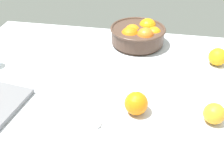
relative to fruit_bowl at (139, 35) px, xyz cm
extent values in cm
cube|color=silver|center=(-2.13, -36.90, -6.55)|extent=(143.86, 101.87, 3.00)
cylinder|color=#473328|center=(-0.44, 0.16, -4.45)|extent=(22.39, 22.39, 1.20)
cylinder|color=#473328|center=(-0.44, 0.16, -0.52)|extent=(24.34, 24.34, 6.66)
torus|color=#473328|center=(-0.44, 0.16, 2.81)|extent=(25.54, 25.54, 1.20)
sphere|color=orange|center=(7.04, -0.46, 0.99)|extent=(6.85, 6.85, 6.85)
sphere|color=orange|center=(3.61, 5.85, 1.26)|extent=(8.48, 8.48, 8.48)
sphere|color=orange|center=(-3.02, 0.89, 0.26)|extent=(7.84, 7.84, 7.84)
sphere|color=orange|center=(-3.70, -4.03, 0.79)|extent=(8.44, 8.44, 8.44)
sphere|color=orange|center=(3.38, -4.90, 1.83)|extent=(7.76, 7.76, 7.76)
sphere|color=orange|center=(28.56, -47.45, -1.64)|extent=(6.82, 6.82, 6.82)
sphere|color=orange|center=(34.07, -11.93, -1.37)|extent=(7.38, 7.38, 7.38)
sphere|color=orange|center=(4.01, -47.47, -1.17)|extent=(7.76, 7.76, 7.76)
ellipsoid|color=silver|center=(-7.04, -55.69, -4.55)|extent=(2.73, 3.52, 1.00)
cylinder|color=silver|center=(-5.82, -63.04, -4.70)|extent=(2.60, 11.66, 0.70)
camera|label=1|loc=(7.98, -113.64, 55.79)|focal=42.88mm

